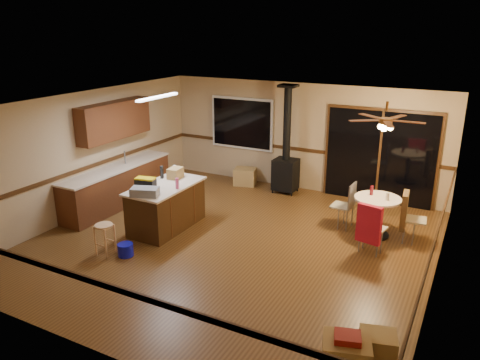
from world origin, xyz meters
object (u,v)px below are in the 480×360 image
Objects in this scene: toolbox_grey at (145,192)px; toolbox_black at (146,184)px; bar_stool at (105,239)px; box_under_window at (245,177)px; chair_left at (348,200)px; kitchen_island at (166,206)px; blue_bucket at (126,250)px; box_corner_a at (346,355)px; wood_stove at (286,163)px; chair_near at (370,224)px; box_corner_b at (377,346)px; chair_right at (406,211)px; dining_table at (377,210)px.

toolbox_black reaches higher than toolbox_grey.
bar_stool is 1.07× the size of box_under_window.
chair_left is at bearing -25.62° from box_under_window.
blue_bucket is (0.08, -1.34, -0.34)m from kitchen_island.
toolbox_grey is 1.82× the size of blue_bucket.
box_corner_a is (4.59, -0.93, -0.07)m from bar_stool.
box_under_window is at bearing 177.45° from wood_stove.
chair_near is (4.13, 2.13, 0.31)m from bar_stool.
chair_near is 4.42m from box_under_window.
chair_right is at bearing 94.62° from box_corner_b.
chair_left is 0.93× the size of box_corner_a.
wood_stove is at bearing 74.45° from blue_bucket.
wood_stove is 3.74m from toolbox_black.
toolbox_black is 4.44m from dining_table.
chair_near is (3.85, 0.68, 0.14)m from kitchen_island.
box_under_window is (0.35, 3.48, -0.79)m from toolbox_black.
toolbox_grey is at bearing -54.17° from toolbox_black.
chair_near is (0.06, -0.88, 0.07)m from dining_table.
chair_near is (3.78, 2.02, 0.48)m from blue_bucket.
chair_left is at bearing 43.83° from blue_bucket.
box_corner_b is (0.81, -3.57, -0.35)m from dining_table.
box_under_window is (0.18, 3.10, -0.24)m from kitchen_island.
dining_table is at bearing 36.55° from bar_stool.
toolbox_grey is 3.94m from chair_left.
toolbox_grey is at bearing -87.35° from kitchen_island.
kitchen_island is at bearing 156.40° from box_corner_b.
toolbox_black is at bearing -148.92° from chair_left.
blue_bucket is at bearing -142.00° from dining_table.
box_under_window is 0.96× the size of box_corner_a.
toolbox_black is 0.67× the size of box_corner_a.
blue_bucket is 4.35m from chair_left.
toolbox_black is 0.53× the size of chair_near.
blue_bucket is 4.73m from dining_table.
chair_near is 1.26× the size of box_corner_a.
toolbox_grey is 0.90× the size of box_corner_a.
box_corner_a is (0.53, -3.95, -0.32)m from dining_table.
wood_stove is 6.07m from box_corner_b.
bar_stool is at bearing -109.27° from wood_stove.
box_corner_b reaches higher than blue_bucket.
wood_stove is 4.72× the size of box_under_window.
kitchen_island is 3.26× the size of chair_left.
blue_bucket is 0.39× the size of chair_right.
toolbox_grey is 1.34× the size of toolbox_black.
box_corner_b is at bearing -85.38° from chair_right.
dining_table is 1.25× the size of chair_near.
bar_stool is at bearing -138.17° from chair_left.
box_corner_b is (0.29, -3.60, -0.42)m from chair_right.
chair_left reaches higher than kitchen_island.
chair_near reaches higher than box_corner_a.
kitchen_island reaches higher than bar_stool.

